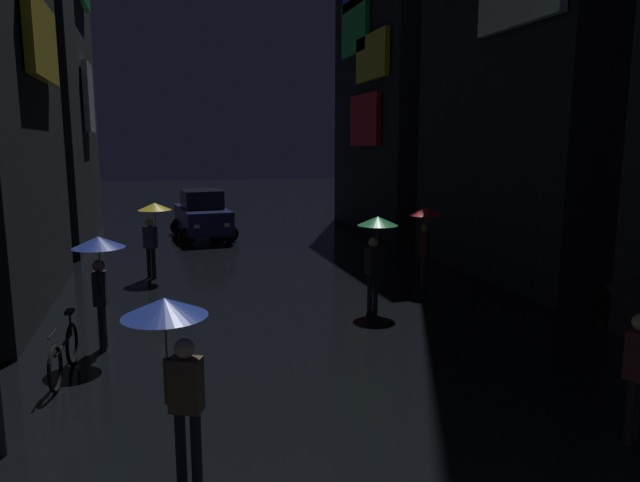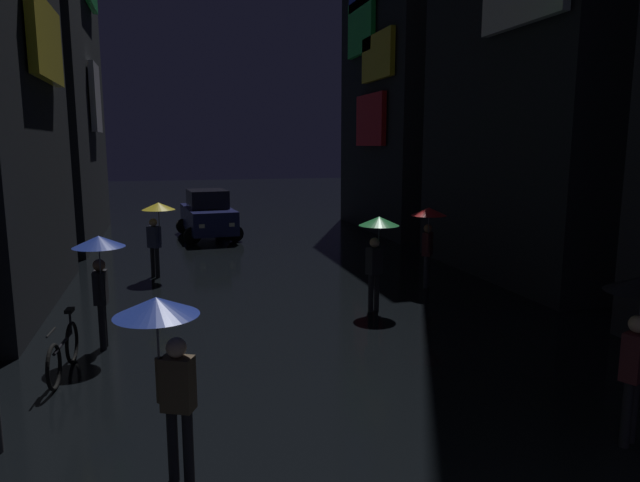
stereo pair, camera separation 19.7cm
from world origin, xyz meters
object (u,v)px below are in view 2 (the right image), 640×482
at_px(pedestrian_foreground_left_green, 377,237).
at_px(pedestrian_foreground_right_blue, 164,338).
at_px(pedestrian_near_crossing_red, 428,225).
at_px(pedestrian_midstreet_centre_blue, 99,260).
at_px(bicycle_parked_at_storefront, 64,352).
at_px(car_distant, 208,215).
at_px(pedestrian_far_right_black, 640,313).
at_px(pedestrian_midstreet_left_yellow, 157,219).

xyz_separation_m(pedestrian_foreground_left_green, pedestrian_foreground_right_blue, (-4.58, -5.71, 0.00)).
xyz_separation_m(pedestrian_foreground_left_green, pedestrian_near_crossing_red, (1.94, 1.47, 0.00)).
distance_m(pedestrian_foreground_left_green, pedestrian_midstreet_centre_blue, 5.80).
distance_m(pedestrian_midstreet_centre_blue, bicycle_parked_at_storefront, 1.72).
height_order(pedestrian_near_crossing_red, car_distant, pedestrian_near_crossing_red).
relative_size(pedestrian_foreground_left_green, bicycle_parked_at_storefront, 1.17).
bearing_deg(pedestrian_midstreet_centre_blue, car_distant, 77.54).
xyz_separation_m(pedestrian_far_right_black, pedestrian_foreground_right_blue, (-5.62, 0.56, 0.00)).
bearing_deg(car_distant, pedestrian_midstreet_centre_blue, -102.46).
height_order(pedestrian_midstreet_left_yellow, bicycle_parked_at_storefront, pedestrian_midstreet_left_yellow).
distance_m(pedestrian_far_right_black, pedestrian_foreground_right_blue, 5.64).
relative_size(pedestrian_foreground_left_green, pedestrian_far_right_black, 1.00).
xyz_separation_m(pedestrian_foreground_left_green, bicycle_parked_at_storefront, (-6.20, -2.19, -1.28)).
distance_m(pedestrian_foreground_left_green, pedestrian_far_right_black, 6.36).
relative_size(pedestrian_far_right_black, bicycle_parked_at_storefront, 1.17).
bearing_deg(pedestrian_midstreet_centre_blue, pedestrian_midstreet_left_yellow, 80.96).
distance_m(pedestrian_near_crossing_red, pedestrian_midstreet_left_yellow, 7.40).
distance_m(pedestrian_foreground_left_green, pedestrian_midstreet_left_yellow, 6.60).
bearing_deg(pedestrian_midstreet_centre_blue, pedestrian_foreground_left_green, 11.52).
bearing_deg(pedestrian_foreground_left_green, pedestrian_midstreet_centre_blue, -168.48).
bearing_deg(pedestrian_foreground_right_blue, pedestrian_foreground_left_green, 51.30).
bearing_deg(pedestrian_midstreet_left_yellow, pedestrian_foreground_left_green, -43.67).
relative_size(pedestrian_midstreet_centre_blue, pedestrian_near_crossing_red, 1.00).
relative_size(pedestrian_midstreet_centre_blue, car_distant, 0.50).
relative_size(pedestrian_midstreet_left_yellow, bicycle_parked_at_storefront, 1.17).
bearing_deg(pedestrian_midstreet_left_yellow, pedestrian_near_crossing_red, -24.70).
bearing_deg(bicycle_parked_at_storefront, pedestrian_foreground_right_blue, -65.24).
bearing_deg(pedestrian_foreground_left_green, pedestrian_far_right_black, -80.61).
xyz_separation_m(pedestrian_foreground_right_blue, pedestrian_midstreet_left_yellow, (-0.20, 10.28, 0.00)).
bearing_deg(bicycle_parked_at_storefront, pedestrian_foreground_left_green, 19.44).
bearing_deg(bicycle_parked_at_storefront, pedestrian_midstreet_centre_blue, 63.36).
bearing_deg(bicycle_parked_at_storefront, pedestrian_far_right_black, -29.42).
bearing_deg(pedestrian_near_crossing_red, pedestrian_midstreet_left_yellow, 155.30).
height_order(pedestrian_far_right_black, pedestrian_near_crossing_red, same).
xyz_separation_m(pedestrian_foreground_left_green, pedestrian_midstreet_left_yellow, (-4.78, 4.56, 0.00)).
bearing_deg(pedestrian_foreground_left_green, pedestrian_foreground_right_blue, -128.70).
bearing_deg(pedestrian_foreground_right_blue, pedestrian_midstreet_left_yellow, 91.11).
xyz_separation_m(pedestrian_midstreet_centre_blue, bicycle_parked_at_storefront, (-0.52, -1.03, -1.28)).
relative_size(bicycle_parked_at_storefront, car_distant, 0.43).
distance_m(pedestrian_midstreet_centre_blue, pedestrian_midstreet_left_yellow, 5.79).
height_order(pedestrian_midstreet_centre_blue, pedestrian_near_crossing_red, same).
height_order(pedestrian_far_right_black, bicycle_parked_at_storefront, pedestrian_far_right_black).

